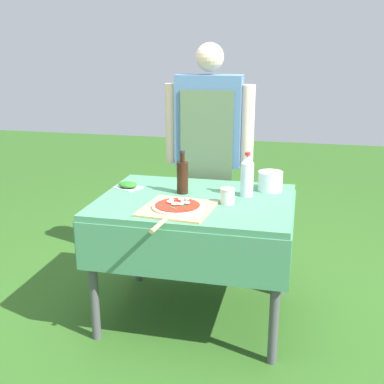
% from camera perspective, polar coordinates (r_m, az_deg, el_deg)
% --- Properties ---
extents(ground_plane, '(12.00, 12.00, 0.00)m').
position_cam_1_polar(ground_plane, '(3.20, 0.39, -14.32)').
color(ground_plane, '#2D5B1E').
extents(prep_table, '(1.16, 0.90, 0.79)m').
position_cam_1_polar(prep_table, '(2.91, 0.42, -2.77)').
color(prep_table, '#478960').
rests_on(prep_table, ground).
extents(person_cook, '(0.63, 0.21, 1.68)m').
position_cam_1_polar(person_cook, '(3.43, 2.01, 5.74)').
color(person_cook, '#70604C').
rests_on(person_cook, ground).
extents(pizza_on_peel, '(0.41, 0.58, 0.05)m').
position_cam_1_polar(pizza_on_peel, '(2.67, -1.78, -1.87)').
color(pizza_on_peel, tan).
rests_on(pizza_on_peel, prep_table).
extents(oil_bottle, '(0.07, 0.07, 0.27)m').
position_cam_1_polar(oil_bottle, '(2.95, -1.14, 1.85)').
color(oil_bottle, black).
rests_on(oil_bottle, prep_table).
extents(water_bottle, '(0.08, 0.08, 0.27)m').
position_cam_1_polar(water_bottle, '(2.91, 6.54, 1.95)').
color(water_bottle, silver).
rests_on(water_bottle, prep_table).
extents(herb_container, '(0.19, 0.18, 0.04)m').
position_cam_1_polar(herb_container, '(3.11, -7.60, 0.80)').
color(herb_container, silver).
rests_on(herb_container, prep_table).
extents(mixing_tub, '(0.15, 0.15, 0.12)m').
position_cam_1_polar(mixing_tub, '(3.06, 9.26, 1.29)').
color(mixing_tub, silver).
rests_on(mixing_tub, prep_table).
extents(sauce_jar, '(0.09, 0.09, 0.09)m').
position_cam_1_polar(sauce_jar, '(2.78, 4.21, -0.60)').
color(sauce_jar, silver).
rests_on(sauce_jar, prep_table).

